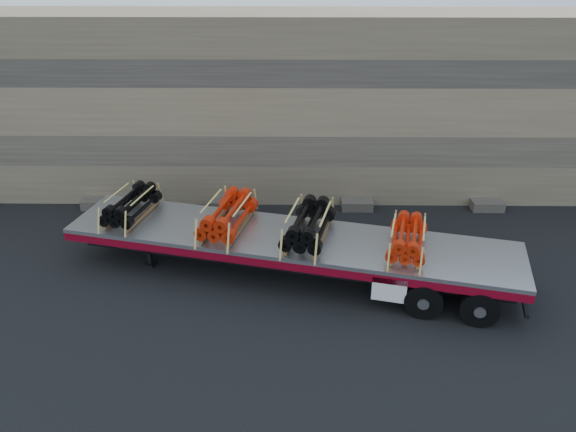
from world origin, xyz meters
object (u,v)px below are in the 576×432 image
Objects in this scene: bundle_front at (131,206)px; bundle_midfront at (228,216)px; trailer at (289,255)px; bundle_midrear at (309,225)px; bundle_rear at (407,239)px.

bundle_midfront is (3.17, -0.76, 0.04)m from bundle_front.
trailer is 5.64× the size of bundle_midfront.
trailer is at bearing 0.00° from bundle_midfront.
bundle_midfront reaches higher than bundle_front.
trailer is at bearing 180.00° from bundle_midrear.
trailer is 2.24m from bundle_midfront.
bundle_midfront reaches higher than trailer.
bundle_front reaches higher than bundle_rear.
trailer is 6.28× the size of bundle_front.
bundle_midfront is 5.44m from bundle_rear.
bundle_midrear reaches higher than bundle_front.
bundle_front reaches higher than trailer.
bundle_midrear is at bearing -0.00° from trailer.
bundle_rear is (3.40, -0.82, 1.06)m from trailer.
bundle_rear is (8.45, -2.04, -0.02)m from bundle_front.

